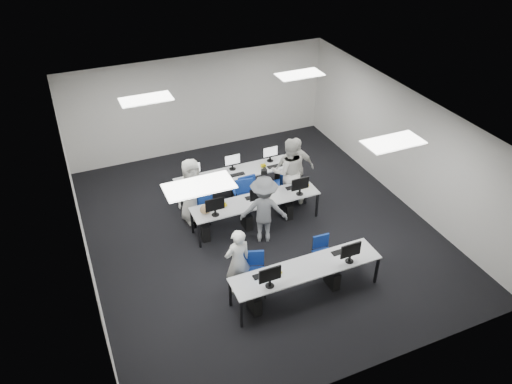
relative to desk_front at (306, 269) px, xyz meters
name	(u,v)px	position (x,y,z in m)	size (l,w,h in m)	color
room	(259,177)	(0.00, 2.40, 0.82)	(9.00, 9.02, 3.00)	black
ceiling_panels	(260,119)	(0.00, 2.40, 2.30)	(5.20, 4.60, 0.02)	white
desk_front	(306,269)	(0.00, 0.00, 0.00)	(3.20, 0.70, 0.73)	silver
desk_mid	(256,202)	(0.00, 2.60, 0.00)	(3.20, 0.70, 0.73)	silver
desk_back	(235,174)	(0.00, 4.00, 0.00)	(3.20, 0.70, 0.73)	silver
equipment_front	(298,284)	(-0.19, -0.02, -0.32)	(2.51, 0.41, 1.19)	#0C4CA8
equipment_mid	(249,215)	(-0.19, 2.58, -0.32)	(2.91, 0.41, 1.19)	white
equipment_back	(242,182)	(0.19, 4.02, -0.32)	(2.91, 0.41, 1.19)	white
chair_0	(254,280)	(-0.94, 0.50, -0.39)	(0.58, 0.61, 0.93)	navy
chair_1	(323,259)	(0.73, 0.54, -0.42)	(0.42, 0.45, 0.81)	navy
chair_2	(201,212)	(-1.22, 3.26, -0.41)	(0.47, 0.50, 0.86)	navy
chair_3	(250,202)	(0.06, 3.12, -0.37)	(0.50, 0.55, 0.99)	navy
chair_4	(290,192)	(1.26, 3.20, -0.41)	(0.56, 0.58, 0.85)	navy
chair_5	(202,210)	(-1.15, 3.33, -0.40)	(0.51, 0.54, 0.88)	navy
chair_6	(242,197)	(-0.02, 3.44, -0.37)	(0.53, 0.57, 0.97)	navy
chair_7	(283,188)	(1.18, 3.46, -0.42)	(0.40, 0.44, 0.82)	navy
handbag	(206,209)	(-1.27, 2.57, 0.18)	(0.31, 0.20, 0.25)	tan
student_0	(238,262)	(-1.24, 0.65, 0.11)	(0.58, 0.38, 1.59)	white
student_1	(289,171)	(1.17, 3.20, 0.25)	(0.90, 0.70, 1.85)	white
student_2	(192,191)	(-1.35, 3.40, 0.18)	(0.84, 0.55, 1.72)	white
student_3	(294,169)	(1.38, 3.29, 0.22)	(1.05, 0.44, 1.80)	white
photographer	(264,210)	(-0.06, 2.00, 0.18)	(1.11, 0.64, 1.72)	slate
dslr_camera	(264,172)	(0.01, 2.17, 1.10)	(0.14, 0.18, 0.10)	black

